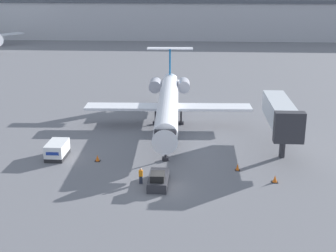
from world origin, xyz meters
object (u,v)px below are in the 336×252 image
object	(u,v)px
airplane_main	(168,103)
jet_bridge	(281,114)
traffic_cone_mid	(275,179)
traffic_cone_right	(238,167)
worker_near_tug	(141,176)
traffic_cone_left	(97,158)
luggage_cart	(57,150)
pushback_tug	(158,180)

from	to	relation	value
airplane_main	jet_bridge	world-z (taller)	airplane_main
airplane_main	traffic_cone_mid	world-z (taller)	airplane_main
traffic_cone_right	traffic_cone_mid	xyz separation A→B (m)	(3.52, -2.87, -0.01)
worker_near_tug	traffic_cone_left	distance (m)	8.00
luggage_cart	traffic_cone_left	size ratio (longest dim) A/B	4.90
pushback_tug	traffic_cone_left	size ratio (longest dim) A/B	5.99
luggage_cart	traffic_cone_left	distance (m)	4.93
airplane_main	luggage_cart	bearing A→B (deg)	-132.66
jet_bridge	pushback_tug	bearing A→B (deg)	-141.29
luggage_cart	traffic_cone_mid	bearing A→B (deg)	-12.82
traffic_cone_left	traffic_cone_mid	size ratio (longest dim) A/B	0.99
traffic_cone_mid	jet_bridge	world-z (taller)	jet_bridge
traffic_cone_right	jet_bridge	size ratio (longest dim) A/B	0.06
pushback_tug	jet_bridge	size ratio (longest dim) A/B	0.36
traffic_cone_right	jet_bridge	distance (m)	9.48
airplane_main	traffic_cone_left	distance (m)	15.83
jet_bridge	airplane_main	bearing A→B (deg)	147.21
traffic_cone_right	airplane_main	bearing A→B (deg)	118.41
pushback_tug	luggage_cart	world-z (taller)	luggage_cart
airplane_main	worker_near_tug	xyz separation A→B (m)	(-1.54, -19.52, -2.45)
airplane_main	worker_near_tug	size ratio (longest dim) A/B	18.66
luggage_cart	jet_bridge	distance (m)	26.30
traffic_cone_left	worker_near_tug	bearing A→B (deg)	-45.59
worker_near_tug	pushback_tug	bearing A→B (deg)	-7.74
worker_near_tug	traffic_cone_left	xyz separation A→B (m)	(-5.58, 5.70, -0.51)
worker_near_tug	traffic_cone_right	bearing A→B (deg)	21.91
traffic_cone_left	traffic_cone_right	distance (m)	15.61
traffic_cone_left	traffic_cone_mid	world-z (taller)	traffic_cone_mid
traffic_cone_left	pushback_tug	bearing A→B (deg)	-38.95
worker_near_tug	jet_bridge	xyz separation A→B (m)	(15.33, 10.64, 3.58)
airplane_main	traffic_cone_right	xyz separation A→B (m)	(8.39, -15.52, -2.95)
traffic_cone_right	jet_bridge	world-z (taller)	jet_bridge
pushback_tug	worker_near_tug	size ratio (longest dim) A/B	2.69
pushback_tug	traffic_cone_left	xyz separation A→B (m)	(-7.35, 5.94, -0.23)
airplane_main	pushback_tug	xyz separation A→B (m)	(0.22, -19.76, -2.73)
traffic_cone_right	traffic_cone_mid	size ratio (longest dim) A/B	1.02
traffic_cone_mid	worker_near_tug	bearing A→B (deg)	-175.21
airplane_main	traffic_cone_left	bearing A→B (deg)	-117.28
worker_near_tug	luggage_cart	bearing A→B (deg)	147.79
worker_near_tug	traffic_cone_right	xyz separation A→B (m)	(9.94, 4.00, -0.50)
worker_near_tug	traffic_cone_right	distance (m)	10.72
pushback_tug	traffic_cone_mid	xyz separation A→B (m)	(11.69, 1.37, -0.23)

